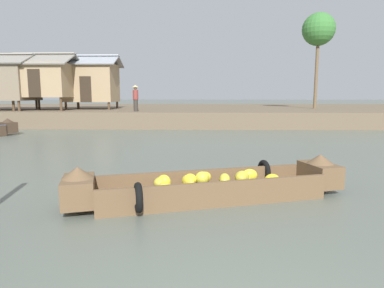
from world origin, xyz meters
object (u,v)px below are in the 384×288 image
object	(u,v)px
stilt_house_left	(1,81)
stilt_house_mid_left	(46,80)
palm_tree_near	(319,30)
stilt_house_mid_right	(92,82)
banana_boat	(211,186)
vendor_person	(136,97)

from	to	relation	value
stilt_house_left	stilt_house_mid_left	distance (m)	3.00
stilt_house_mid_left	palm_tree_near	bearing A→B (deg)	8.48
stilt_house_left	stilt_house_mid_right	xyz separation A→B (m)	(5.62, 2.01, -0.00)
palm_tree_near	stilt_house_left	bearing A→B (deg)	-171.61
banana_boat	vendor_person	world-z (taller)	vendor_person
stilt_house_mid_left	palm_tree_near	xyz separation A→B (m)	(19.48, 2.91, 3.74)
banana_boat	stilt_house_mid_right	bearing A→B (deg)	114.28
palm_tree_near	banana_boat	bearing A→B (deg)	-113.16
banana_boat	stilt_house_mid_right	size ratio (longest dim) A/B	1.32
stilt_house_left	stilt_house_mid_left	size ratio (longest dim) A/B	1.14
banana_boat	stilt_house_left	xyz separation A→B (m)	(-13.97, 16.52, 2.73)
stilt_house_mid_right	palm_tree_near	world-z (taller)	palm_tree_near
stilt_house_left	palm_tree_near	xyz separation A→B (m)	(22.46, 3.31, 3.84)
stilt_house_mid_right	vendor_person	xyz separation A→B (m)	(3.96, -3.63, -1.06)
stilt_house_left	stilt_house_mid_right	world-z (taller)	stilt_house_mid_right
vendor_person	stilt_house_mid_right	bearing A→B (deg)	137.45
stilt_house_left	vendor_person	size ratio (longest dim) A/B	2.93
stilt_house_left	banana_boat	bearing A→B (deg)	-49.77
banana_boat	stilt_house_mid_right	xyz separation A→B (m)	(-8.35, 18.52, 2.73)
stilt_house_left	stilt_house_mid_right	size ratio (longest dim) A/B	1.16
stilt_house_mid_left	vendor_person	bearing A→B (deg)	-17.12
banana_boat	stilt_house_mid_left	bearing A→B (deg)	123.02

